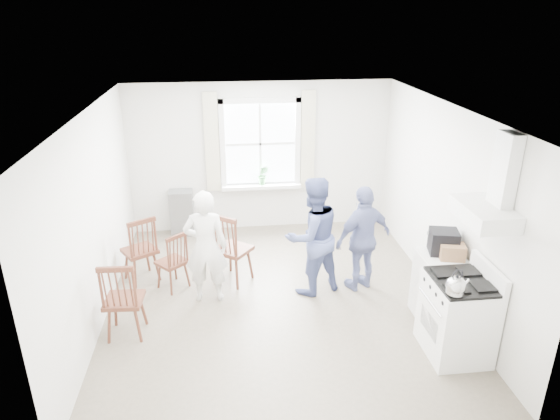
{
  "coord_description": "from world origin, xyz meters",
  "views": [
    {
      "loc": [
        -0.65,
        -5.85,
        3.73
      ],
      "look_at": [
        0.07,
        0.2,
        1.24
      ],
      "focal_mm": 32.0,
      "sensor_mm": 36.0,
      "label": 1
    }
  ],
  "objects_px": {
    "stereo_stack": "(443,242)",
    "person_right": "(363,239)",
    "person_mid": "(312,236)",
    "low_cabinet": "(438,286)",
    "person_left": "(206,247)",
    "gas_stove": "(458,316)",
    "windsor_chair_c": "(142,244)",
    "windsor_chair_a": "(175,256)",
    "windsor_chair_b": "(120,294)"
  },
  "relations": [
    {
      "from": "windsor_chair_a",
      "to": "windsor_chair_c",
      "type": "height_order",
      "value": "windsor_chair_c"
    },
    {
      "from": "low_cabinet",
      "to": "person_right",
      "type": "distance_m",
      "value": 1.17
    },
    {
      "from": "person_mid",
      "to": "windsor_chair_a",
      "type": "bearing_deg",
      "value": -29.19
    },
    {
      "from": "gas_stove",
      "to": "low_cabinet",
      "type": "height_order",
      "value": "gas_stove"
    },
    {
      "from": "windsor_chair_b",
      "to": "windsor_chair_c",
      "type": "bearing_deg",
      "value": 87.27
    },
    {
      "from": "windsor_chair_c",
      "to": "person_right",
      "type": "distance_m",
      "value": 3.11
    },
    {
      "from": "gas_stove",
      "to": "windsor_chair_c",
      "type": "distance_m",
      "value": 4.27
    },
    {
      "from": "low_cabinet",
      "to": "person_left",
      "type": "xyz_separation_m",
      "value": [
        -2.9,
        0.79,
        0.34
      ]
    },
    {
      "from": "stereo_stack",
      "to": "person_mid",
      "type": "distance_m",
      "value": 1.7
    },
    {
      "from": "gas_stove",
      "to": "low_cabinet",
      "type": "relative_size",
      "value": 1.24
    },
    {
      "from": "stereo_stack",
      "to": "low_cabinet",
      "type": "bearing_deg",
      "value": -112.11
    },
    {
      "from": "low_cabinet",
      "to": "windsor_chair_a",
      "type": "distance_m",
      "value": 3.51
    },
    {
      "from": "person_right",
      "to": "stereo_stack",
      "type": "bearing_deg",
      "value": 111.9
    },
    {
      "from": "gas_stove",
      "to": "windsor_chair_a",
      "type": "bearing_deg",
      "value": 151.43
    },
    {
      "from": "stereo_stack",
      "to": "windsor_chair_c",
      "type": "bearing_deg",
      "value": 161.6
    },
    {
      "from": "gas_stove",
      "to": "windsor_chair_c",
      "type": "height_order",
      "value": "gas_stove"
    },
    {
      "from": "low_cabinet",
      "to": "person_left",
      "type": "height_order",
      "value": "person_left"
    },
    {
      "from": "person_left",
      "to": "person_mid",
      "type": "xyz_separation_m",
      "value": [
        1.44,
        0.05,
        0.05
      ]
    },
    {
      "from": "stereo_stack",
      "to": "person_left",
      "type": "height_order",
      "value": "person_left"
    },
    {
      "from": "person_left",
      "to": "person_mid",
      "type": "relative_size",
      "value": 0.94
    },
    {
      "from": "windsor_chair_b",
      "to": "windsor_chair_c",
      "type": "xyz_separation_m",
      "value": [
        0.06,
        1.34,
        -0.01
      ]
    },
    {
      "from": "gas_stove",
      "to": "person_right",
      "type": "bearing_deg",
      "value": 113.86
    },
    {
      "from": "stereo_stack",
      "to": "person_right",
      "type": "height_order",
      "value": "person_right"
    },
    {
      "from": "person_mid",
      "to": "gas_stove",
      "type": "bearing_deg",
      "value": 110.4
    },
    {
      "from": "stereo_stack",
      "to": "windsor_chair_b",
      "type": "bearing_deg",
      "value": -179.07
    },
    {
      "from": "windsor_chair_b",
      "to": "person_left",
      "type": "xyz_separation_m",
      "value": [
        0.98,
        0.8,
        0.16
      ]
    },
    {
      "from": "low_cabinet",
      "to": "windsor_chair_a",
      "type": "relative_size",
      "value": 1.03
    },
    {
      "from": "windsor_chair_c",
      "to": "windsor_chair_b",
      "type": "bearing_deg",
      "value": -92.73
    },
    {
      "from": "windsor_chair_b",
      "to": "stereo_stack",
      "type": "bearing_deg",
      "value": 0.93
    },
    {
      "from": "person_mid",
      "to": "person_right",
      "type": "bearing_deg",
      "value": 158.46
    },
    {
      "from": "windsor_chair_a",
      "to": "person_right",
      "type": "relative_size",
      "value": 0.58
    },
    {
      "from": "windsor_chair_c",
      "to": "person_right",
      "type": "height_order",
      "value": "person_right"
    },
    {
      "from": "windsor_chair_a",
      "to": "person_left",
      "type": "bearing_deg",
      "value": -34.07
    },
    {
      "from": "low_cabinet",
      "to": "windsor_chair_c",
      "type": "bearing_deg",
      "value": 160.77
    },
    {
      "from": "person_right",
      "to": "windsor_chair_b",
      "type": "bearing_deg",
      "value": -7.36
    },
    {
      "from": "windsor_chair_a",
      "to": "windsor_chair_b",
      "type": "height_order",
      "value": "windsor_chair_b"
    },
    {
      "from": "gas_stove",
      "to": "windsor_chair_b",
      "type": "relative_size",
      "value": 1.08
    },
    {
      "from": "gas_stove",
      "to": "windsor_chair_b",
      "type": "distance_m",
      "value": 3.88
    },
    {
      "from": "stereo_stack",
      "to": "person_mid",
      "type": "relative_size",
      "value": 0.23
    },
    {
      "from": "gas_stove",
      "to": "windsor_chair_a",
      "type": "height_order",
      "value": "gas_stove"
    },
    {
      "from": "low_cabinet",
      "to": "person_left",
      "type": "relative_size",
      "value": 0.57
    },
    {
      "from": "stereo_stack",
      "to": "person_right",
      "type": "distance_m",
      "value": 1.14
    },
    {
      "from": "windsor_chair_a",
      "to": "person_left",
      "type": "distance_m",
      "value": 0.59
    },
    {
      "from": "windsor_chair_b",
      "to": "person_right",
      "type": "height_order",
      "value": "person_right"
    },
    {
      "from": "stereo_stack",
      "to": "windsor_chair_c",
      "type": "height_order",
      "value": "stereo_stack"
    },
    {
      "from": "gas_stove",
      "to": "person_mid",
      "type": "height_order",
      "value": "person_mid"
    },
    {
      "from": "windsor_chair_a",
      "to": "person_right",
      "type": "bearing_deg",
      "value": -5.28
    },
    {
      "from": "gas_stove",
      "to": "person_mid",
      "type": "bearing_deg",
      "value": 132.21
    },
    {
      "from": "stereo_stack",
      "to": "person_left",
      "type": "xyz_separation_m",
      "value": [
        -2.93,
        0.73,
        -0.26
      ]
    },
    {
      "from": "person_mid",
      "to": "person_right",
      "type": "xyz_separation_m",
      "value": [
        0.71,
        0.0,
        -0.08
      ]
    }
  ]
}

